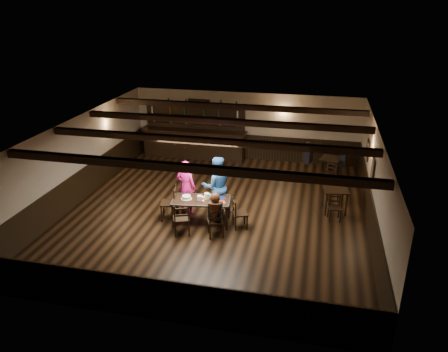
% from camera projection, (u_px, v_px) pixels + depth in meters
% --- Properties ---
extents(ground, '(10.00, 10.00, 0.00)m').
position_uv_depth(ground, '(216.00, 212.00, 13.44)').
color(ground, black).
rests_on(ground, ground).
extents(room_shell, '(9.02, 10.02, 2.71)m').
position_uv_depth(room_shell, '(217.00, 158.00, 12.81)').
color(room_shell, beige).
rests_on(room_shell, ground).
extents(dining_table, '(1.75, 1.04, 0.75)m').
position_uv_depth(dining_table, '(201.00, 202.00, 12.53)').
color(dining_table, black).
rests_on(dining_table, ground).
extents(chair_near_left, '(0.56, 0.55, 0.94)m').
position_uv_depth(chair_near_left, '(182.00, 217.00, 11.92)').
color(chair_near_left, black).
rests_on(chair_near_left, ground).
extents(chair_near_right, '(0.55, 0.53, 0.91)m').
position_uv_depth(chair_near_right, '(216.00, 220.00, 11.83)').
color(chair_near_right, black).
rests_on(chair_near_right, ground).
extents(chair_end_left, '(0.54, 0.56, 1.03)m').
position_uv_depth(chair_end_left, '(172.00, 200.00, 12.80)').
color(chair_end_left, black).
rests_on(chair_end_left, ground).
extents(chair_end_right, '(0.52, 0.53, 0.89)m').
position_uv_depth(chair_end_right, '(237.00, 211.00, 12.33)').
color(chair_end_right, black).
rests_on(chair_end_right, ground).
extents(chair_far_pushed, '(0.60, 0.59, 0.96)m').
position_uv_depth(chair_far_pushed, '(188.00, 185.00, 13.95)').
color(chair_far_pushed, black).
rests_on(chair_far_pushed, ground).
extents(woman_pink, '(0.67, 0.50, 1.68)m').
position_uv_depth(woman_pink, '(186.00, 187.00, 13.09)').
color(woman_pink, '#D91077').
rests_on(woman_pink, ground).
extents(man_blue, '(1.10, 0.99, 1.84)m').
position_uv_depth(man_blue, '(217.00, 186.00, 12.99)').
color(man_blue, navy).
rests_on(man_blue, ground).
extents(seated_person, '(0.36, 0.54, 0.87)m').
position_uv_depth(seated_person, '(215.00, 208.00, 11.76)').
color(seated_person, black).
rests_on(seated_person, ground).
extents(cake, '(0.31, 0.31, 0.10)m').
position_uv_depth(cake, '(187.00, 197.00, 12.53)').
color(cake, white).
rests_on(cake, dining_table).
extents(plate_stack_a, '(0.15, 0.15, 0.14)m').
position_uv_depth(plate_stack_a, '(200.00, 198.00, 12.43)').
color(plate_stack_a, white).
rests_on(plate_stack_a, dining_table).
extents(plate_stack_b, '(0.15, 0.15, 0.17)m').
position_uv_depth(plate_stack_b, '(207.00, 196.00, 12.52)').
color(plate_stack_b, white).
rests_on(plate_stack_b, dining_table).
extents(tea_light, '(0.04, 0.04, 0.06)m').
position_uv_depth(tea_light, '(203.00, 197.00, 12.58)').
color(tea_light, '#A5A8AD').
rests_on(tea_light, dining_table).
extents(salt_shaker, '(0.03, 0.03, 0.08)m').
position_uv_depth(salt_shaker, '(214.00, 200.00, 12.37)').
color(salt_shaker, silver).
rests_on(salt_shaker, dining_table).
extents(pepper_shaker, '(0.03, 0.03, 0.08)m').
position_uv_depth(pepper_shaker, '(215.00, 200.00, 12.39)').
color(pepper_shaker, '#A5A8AD').
rests_on(pepper_shaker, dining_table).
extents(drink_glass, '(0.07, 0.07, 0.12)m').
position_uv_depth(drink_glass, '(210.00, 196.00, 12.57)').
color(drink_glass, silver).
rests_on(drink_glass, dining_table).
extents(menu_red, '(0.42, 0.39, 0.00)m').
position_uv_depth(menu_red, '(219.00, 202.00, 12.33)').
color(menu_red, '#962B10').
rests_on(menu_red, dining_table).
extents(menu_blue, '(0.37, 0.33, 0.00)m').
position_uv_depth(menu_blue, '(220.00, 198.00, 12.61)').
color(menu_blue, '#0D1543').
rests_on(menu_blue, dining_table).
extents(bar_counter, '(4.31, 0.70, 2.20)m').
position_uv_depth(bar_counter, '(194.00, 140.00, 17.84)').
color(bar_counter, black).
rests_on(bar_counter, ground).
extents(back_table_a, '(0.83, 0.83, 0.75)m').
position_uv_depth(back_table_a, '(335.00, 192.00, 13.25)').
color(back_table_a, black).
rests_on(back_table_a, ground).
extents(back_table_b, '(0.88, 0.88, 0.75)m').
position_uv_depth(back_table_b, '(331.00, 161.00, 15.80)').
color(back_table_b, black).
rests_on(back_table_b, ground).
extents(bg_patron_left, '(0.35, 0.44, 0.79)m').
position_uv_depth(bg_patron_left, '(308.00, 152.00, 15.97)').
color(bg_patron_left, black).
rests_on(bg_patron_left, ground).
extents(bg_patron_right, '(0.27, 0.39, 0.74)m').
position_uv_depth(bg_patron_right, '(343.00, 156.00, 15.67)').
color(bg_patron_right, black).
rests_on(bg_patron_right, ground).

